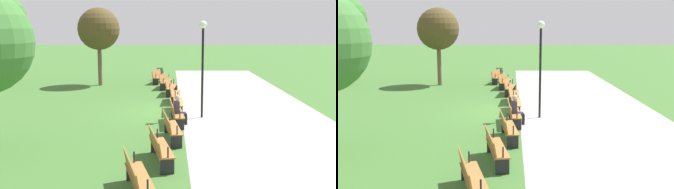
% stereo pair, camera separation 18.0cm
% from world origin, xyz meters
% --- Properties ---
extents(ground_plane, '(120.00, 120.00, 0.00)m').
position_xyz_m(ground_plane, '(0.00, 0.00, 0.00)').
color(ground_plane, '#3D6B2D').
extents(path_paving, '(31.98, 6.31, 0.01)m').
position_xyz_m(path_paving, '(0.00, 3.30, 0.00)').
color(path_paving, '#A39E99').
rests_on(path_paving, ground).
extents(bench_0, '(2.02, 0.94, 0.89)m').
position_xyz_m(bench_0, '(-8.81, -1.15, 0.48)').
color(bench_0, '#996633').
rests_on(bench_0, ground).
extents(bench_1, '(2.02, 0.82, 0.89)m').
position_xyz_m(bench_1, '(-6.64, -0.68, 0.48)').
color(bench_1, '#996633').
rests_on(bench_1, ground).
extents(bench_2, '(2.01, 0.71, 0.89)m').
position_xyz_m(bench_2, '(-4.44, -0.34, 0.48)').
color(bench_2, '#996633').
rests_on(bench_2, ground).
extents(bench_3, '(1.99, 0.59, 0.89)m').
position_xyz_m(bench_3, '(-2.22, -0.14, 0.48)').
color(bench_3, '#996633').
rests_on(bench_3, ground).
extents(bench_4, '(1.97, 0.47, 0.89)m').
position_xyz_m(bench_4, '(0.00, -0.07, 0.48)').
color(bench_4, '#996633').
rests_on(bench_4, ground).
extents(bench_5, '(1.99, 0.59, 0.89)m').
position_xyz_m(bench_5, '(2.22, -0.14, 0.48)').
color(bench_5, '#996633').
rests_on(bench_5, ground).
extents(bench_6, '(2.01, 0.71, 0.89)m').
position_xyz_m(bench_6, '(4.44, -0.34, 0.48)').
color(bench_6, '#996633').
rests_on(bench_6, ground).
extents(bench_7, '(2.02, 0.82, 0.89)m').
position_xyz_m(bench_7, '(6.64, -0.68, 0.48)').
color(bench_7, '#996633').
rests_on(bench_7, ground).
extents(bench_8, '(2.02, 0.94, 0.89)m').
position_xyz_m(bench_8, '(8.81, -1.15, 0.48)').
color(bench_8, '#996633').
rests_on(bench_8, ground).
extents(person_seated, '(0.34, 0.53, 1.20)m').
position_xyz_m(person_seated, '(2.26, 0.01, 0.64)').
color(person_seated, '#2D3347').
rests_on(person_seated, ground).
extents(tree_0, '(2.71, 2.71, 5.04)m').
position_xyz_m(tree_0, '(-7.87, -4.96, 3.66)').
color(tree_0, brown).
rests_on(tree_0, ground).
extents(tree_1, '(3.31, 3.31, 5.98)m').
position_xyz_m(tree_1, '(-7.91, -11.29, 4.29)').
color(tree_1, '#4C3828').
rests_on(tree_1, ground).
extents(lamp_post, '(0.32, 0.32, 4.10)m').
position_xyz_m(lamp_post, '(1.11, 1.01, 2.85)').
color(lamp_post, black).
rests_on(lamp_post, ground).
extents(trash_bin, '(0.45, 0.45, 0.87)m').
position_xyz_m(trash_bin, '(-10.45, -1.08, 0.44)').
color(trash_bin, '#2D512D').
rests_on(trash_bin, ground).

